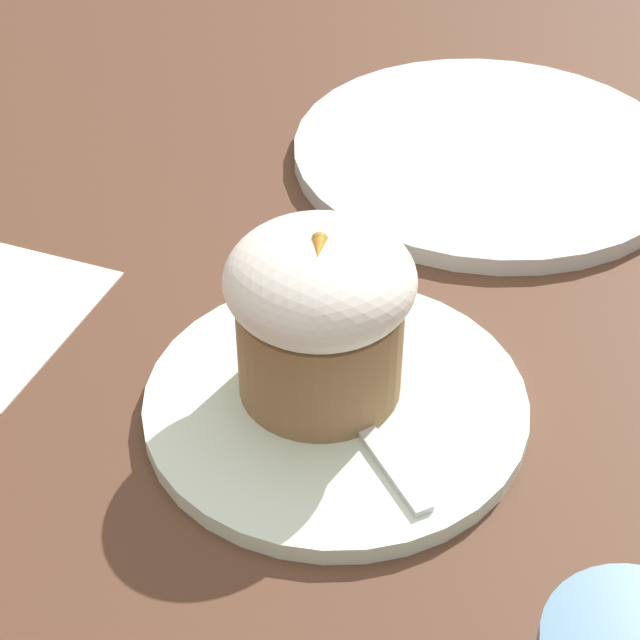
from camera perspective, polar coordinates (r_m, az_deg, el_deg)
ground_plane at (r=0.59m, az=0.83°, el=-4.87°), size 4.00×4.00×0.00m
dessert_plate at (r=0.59m, az=0.84°, el=-4.49°), size 0.21×0.21×0.01m
carrot_cake at (r=0.55m, az=-0.00°, el=0.47°), size 0.10×0.10×0.10m
spoon at (r=0.58m, az=1.24°, el=-4.12°), size 0.12×0.08×0.01m
side_plate at (r=0.81m, az=8.93°, el=8.80°), size 0.29×0.29×0.01m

